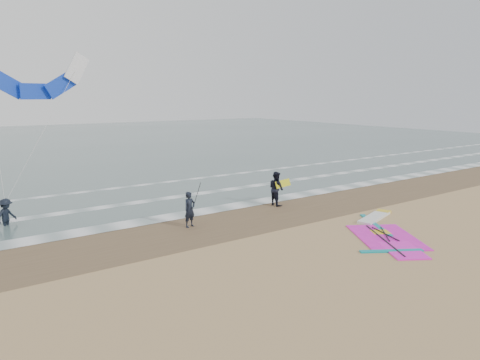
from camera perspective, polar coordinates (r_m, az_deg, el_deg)
ground at (r=17.68m, az=14.63°, el=-8.92°), size 120.00×120.00×0.00m
sea_water at (r=60.42m, az=-22.12°, el=4.62°), size 120.00×80.00×0.02m
wet_sand_band at (r=21.86m, az=2.70°, el=-4.69°), size 120.00×5.00×0.01m
foam_waterline at (r=25.42m, az=-3.34°, el=-2.39°), size 120.00×9.15×0.02m
windsurf_rig at (r=20.24m, az=18.64°, el=-6.48°), size 5.88×5.57×0.14m
person_standing at (r=19.83m, az=-6.73°, el=-3.93°), size 0.69×0.54×1.66m
person_walking at (r=23.68m, az=4.85°, el=-1.14°), size 0.73×0.93×1.90m
person_wading at (r=22.61m, az=-28.78°, el=-3.38°), size 1.21×1.17×1.66m
held_pole at (r=19.87m, az=-5.99°, el=-2.73°), size 0.17×0.86×1.82m
carried_kiteboard at (r=23.80m, az=5.75°, el=-0.47°), size 1.30×0.51×0.39m
surf_kite at (r=25.45m, az=-25.75°, el=12.01°), size 5.89×3.43×7.28m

